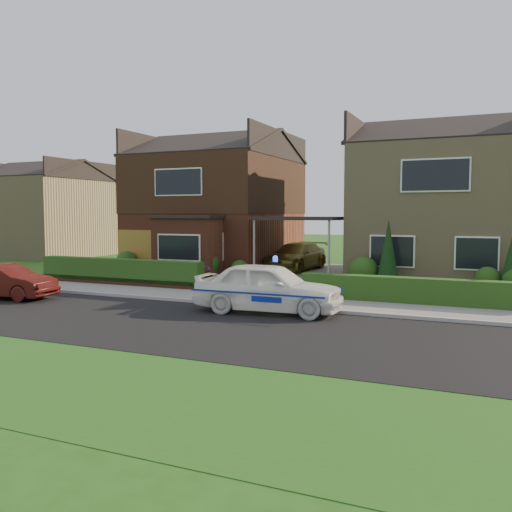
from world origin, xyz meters
The scene contains 27 objects.
ground centered at (0.00, 0.00, 0.00)m, with size 120.00×120.00×0.00m, color #224E14.
road centered at (0.00, 0.00, 0.00)m, with size 60.00×6.00×0.02m, color black.
kerb centered at (0.00, 3.05, 0.06)m, with size 60.00×0.16×0.12m, color #9E9993.
sidewalk centered at (0.00, 4.10, 0.05)m, with size 60.00×2.00×0.10m, color slate.
grass_verge centered at (0.00, -5.00, 0.00)m, with size 60.00×4.00×0.01m, color #224E14.
driveway centered at (0.00, 11.00, 0.06)m, with size 3.80×12.00×0.12m, color #666059.
house_left centered at (-5.78, 13.90, 3.81)m, with size 7.50×9.53×7.25m.
house_right centered at (5.80, 13.99, 3.66)m, with size 7.50×8.06×7.25m.
carport_link centered at (0.00, 10.95, 2.66)m, with size 3.80×3.00×2.77m.
garage_door centered at (-8.25, 9.96, 1.05)m, with size 2.20×0.10×2.10m, color olive.
dwarf_wall centered at (-5.80, 5.30, 0.18)m, with size 7.70×0.25×0.36m, color brown.
hedge_left centered at (-5.80, 5.45, 0.00)m, with size 7.50×0.55×0.90m, color #183D13.
hedge_right centered at (5.80, 5.35, 0.00)m, with size 7.50×0.55×0.80m, color #183D13.
shrub_left_far centered at (-8.50, 9.50, 0.54)m, with size 1.08×1.08×1.08m, color #183D13.
shrub_left_mid centered at (-4.00, 9.30, 0.66)m, with size 1.32×1.32×1.32m, color #183D13.
shrub_left_near centered at (-2.40, 9.60, 0.42)m, with size 0.84×0.84×0.84m, color #183D13.
shrub_right_near centered at (3.20, 9.40, 0.60)m, with size 1.20×1.20×1.20m, color #183D13.
shrub_right_mid centered at (7.80, 9.50, 0.48)m, with size 0.96×0.96×0.96m, color #183D13.
conifer_a centered at (4.20, 9.20, 1.30)m, with size 0.90×0.90×2.60m, color black.
conifer_b centered at (8.60, 9.20, 1.10)m, with size 0.90×0.90×2.20m, color black.
neighbour_left centered at (-20.00, 16.00, 2.60)m, with size 6.50×7.00×5.20m, color tan.
police_car centered at (1.94, 2.40, 0.74)m, with size 4.01×4.49×1.65m.
driveway_car centered at (-1.00, 13.16, 0.79)m, with size 1.87×4.61×1.34m, color olive.
street_car centered at (-7.28, 1.20, 0.58)m, with size 3.54×1.23×1.17m, color #40100D.
potted_plant_a centered at (-7.91, 6.00, 0.41)m, with size 0.44×0.30×0.83m, color gray.
potted_plant_b centered at (-2.50, 6.00, 0.38)m, with size 0.42×0.34×0.76m, color gray.
potted_plant_c centered at (-2.50, 6.84, 0.41)m, with size 0.46×0.46×0.82m, color gray.
Camera 1 is at (7.93, -12.16, 2.92)m, focal length 38.00 mm.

